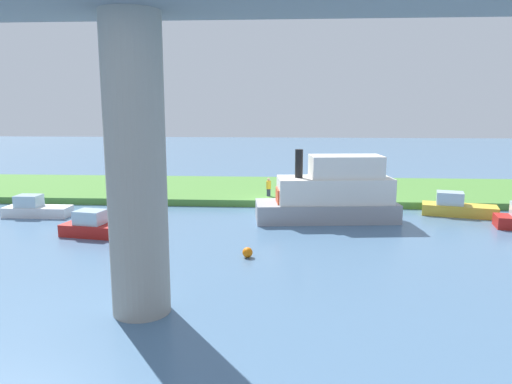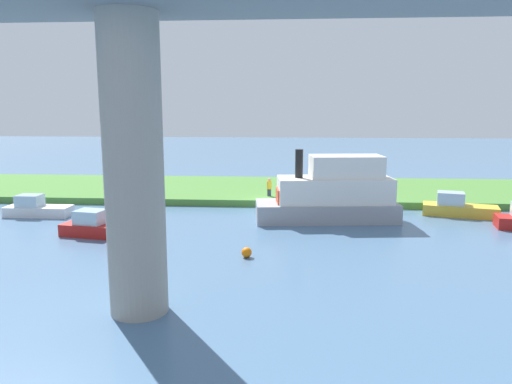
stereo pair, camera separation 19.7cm
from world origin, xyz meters
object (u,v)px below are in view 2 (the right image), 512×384
object	(u,v)px
person_on_bank	(269,187)
marker_buoy	(247,252)
motorboat_white	(458,207)
mooring_post	(158,189)
skiff_small	(332,194)
houseboat_blue	(98,227)
bridge_pylon	(134,169)
pontoon_yellow	(36,208)

from	to	relation	value
person_on_bank	marker_buoy	size ratio (longest dim) A/B	2.78
motorboat_white	mooring_post	bearing A→B (deg)	-9.11
skiff_small	motorboat_white	size ratio (longest dim) A/B	1.85
motorboat_white	marker_buoy	xyz separation A→B (m)	(13.18, 10.13, -0.31)
mooring_post	marker_buoy	xyz separation A→B (m)	(-8.03, 13.53, -0.69)
houseboat_blue	motorboat_white	distance (m)	22.92
skiff_small	houseboat_blue	distance (m)	14.25
skiff_small	houseboat_blue	size ratio (longest dim) A/B	2.02
person_on_bank	motorboat_white	distance (m)	13.24
skiff_small	houseboat_blue	bearing A→B (deg)	19.47
bridge_pylon	skiff_small	xyz separation A→B (m)	(-7.87, -14.65, -3.43)
bridge_pylon	skiff_small	bearing A→B (deg)	-118.25
pontoon_yellow	houseboat_blue	world-z (taller)	houseboat_blue
pontoon_yellow	marker_buoy	xyz separation A→B (m)	(-14.76, 7.98, -0.26)
skiff_small	mooring_post	bearing A→B (deg)	-23.04
mooring_post	motorboat_white	distance (m)	21.48
person_on_bank	mooring_post	bearing A→B (deg)	1.11
skiff_small	houseboat_blue	xyz separation A→B (m)	(13.39, 4.73, -1.17)
houseboat_blue	marker_buoy	size ratio (longest dim) A/B	9.10
skiff_small	marker_buoy	size ratio (longest dim) A/B	18.35
person_on_bank	skiff_small	bearing A→B (deg)	127.16
person_on_bank	houseboat_blue	world-z (taller)	person_on_bank
motorboat_white	marker_buoy	distance (m)	16.63
mooring_post	marker_buoy	bearing A→B (deg)	120.69
mooring_post	skiff_small	size ratio (longest dim) A/B	0.10
marker_buoy	person_on_bank	bearing A→B (deg)	-91.86
bridge_pylon	pontoon_yellow	distance (m)	19.10
mooring_post	houseboat_blue	world-z (taller)	houseboat_blue
pontoon_yellow	marker_buoy	distance (m)	16.78
houseboat_blue	motorboat_white	world-z (taller)	motorboat_white
person_on_bank	motorboat_white	bearing A→B (deg)	164.36
bridge_pylon	mooring_post	distance (m)	21.04
houseboat_blue	marker_buoy	xyz separation A→B (m)	(-8.73, 3.40, -0.27)
mooring_post	skiff_small	world-z (taller)	skiff_small
houseboat_blue	bridge_pylon	bearing A→B (deg)	119.09
bridge_pylon	pontoon_yellow	size ratio (longest dim) A/B	2.39
pontoon_yellow	motorboat_white	distance (m)	28.02
person_on_bank	pontoon_yellow	world-z (taller)	person_on_bank
bridge_pylon	mooring_post	bearing A→B (deg)	-76.48
person_on_bank	marker_buoy	bearing A→B (deg)	88.14
person_on_bank	skiff_small	xyz separation A→B (m)	(-4.22, 5.56, 0.49)
mooring_post	pontoon_yellow	distance (m)	8.73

